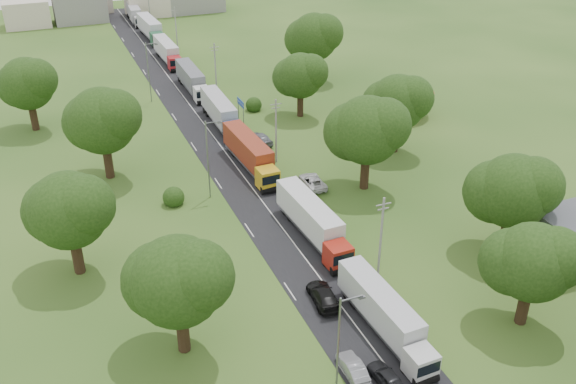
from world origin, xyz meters
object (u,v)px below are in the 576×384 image
truck_0 (385,314)px  car_lane_front (387,377)px  info_sign (241,106)px  car_lane_mid (353,368)px

truck_0 → car_lane_front: bearing=-117.4°
truck_0 → car_lane_front: size_ratio=3.37×
info_sign → car_lane_front: (-6.20, -55.00, -2.31)m
info_sign → car_lane_mid: 53.68m
car_lane_front → truck_0: bearing=-121.3°
info_sign → car_lane_mid: size_ratio=1.01×
truck_0 → car_lane_mid: bearing=-143.8°
car_lane_front → car_lane_mid: size_ratio=1.01×
info_sign → truck_0: info_sign is taller
truck_0 → car_lane_mid: 6.20m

